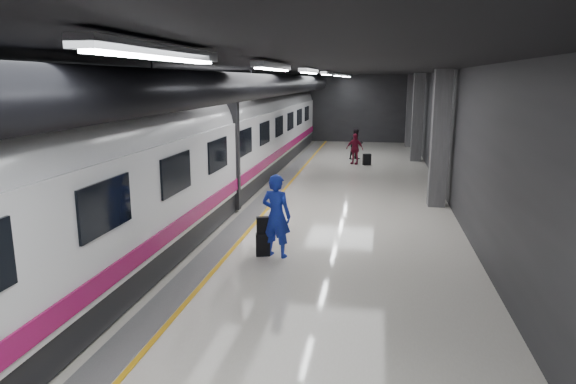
{
  "coord_description": "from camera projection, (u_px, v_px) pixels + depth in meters",
  "views": [
    {
      "loc": [
        2.52,
        -15.44,
        4.15
      ],
      "look_at": [
        0.31,
        -2.77,
        1.34
      ],
      "focal_mm": 32.0,
      "sensor_mm": 36.0,
      "label": 1
    }
  ],
  "objects": [
    {
      "name": "traveler_far_b",
      "position": [
        355.0,
        149.0,
        25.75
      ],
      "size": [
        0.98,
        0.68,
        1.54
      ],
      "primitive_type": "imported",
      "rotation": [
        0.0,
        0.0,
        -0.37
      ],
      "color": "maroon",
      "rests_on": "ground"
    },
    {
      "name": "traveler_far_a",
      "position": [
        356.0,
        144.0,
        27.25
      ],
      "size": [
        1.01,
        0.97,
        1.63
      ],
      "primitive_type": "imported",
      "rotation": [
        0.0,
        0.0,
        0.66
      ],
      "color": "black",
      "rests_on": "ground"
    },
    {
      "name": "shoulder_bag",
      "position": [
        263.0,
        225.0,
        12.26
      ],
      "size": [
        0.34,
        0.25,
        0.41
      ],
      "primitive_type": "cube",
      "rotation": [
        0.0,
        0.0,
        0.32
      ],
      "color": "black",
      "rests_on": "suitcase_main"
    },
    {
      "name": "train",
      "position": [
        193.0,
        147.0,
        16.27
      ],
      "size": [
        3.05,
        38.0,
        4.05
      ],
      "color": "black",
      "rests_on": "ground"
    },
    {
      "name": "ground",
      "position": [
        293.0,
        215.0,
        16.17
      ],
      "size": [
        40.0,
        40.0,
        0.0
      ],
      "primitive_type": "plane",
      "color": "silver",
      "rests_on": "ground"
    },
    {
      "name": "suitcase_main",
      "position": [
        263.0,
        244.0,
        12.35
      ],
      "size": [
        0.38,
        0.3,
        0.55
      ],
      "primitive_type": "cube",
      "rotation": [
        0.0,
        0.0,
        0.28
      ],
      "color": "black",
      "rests_on": "ground"
    },
    {
      "name": "suitcase_far",
      "position": [
        367.0,
        159.0,
        25.53
      ],
      "size": [
        0.44,
        0.35,
        0.56
      ],
      "primitive_type": "cube",
      "rotation": [
        0.0,
        0.0,
        0.3
      ],
      "color": "black",
      "rests_on": "ground"
    },
    {
      "name": "traveler_main",
      "position": [
        276.0,
        216.0,
        12.14
      ],
      "size": [
        0.83,
        0.65,
        2.01
      ],
      "primitive_type": "imported",
      "rotation": [
        0.0,
        0.0,
        2.88
      ],
      "color": "#181CB7",
      "rests_on": "ground"
    },
    {
      "name": "platform_hall",
      "position": [
        290.0,
        100.0,
        16.38
      ],
      "size": [
        10.02,
        40.02,
        4.51
      ],
      "color": "black",
      "rests_on": "ground"
    }
  ]
}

